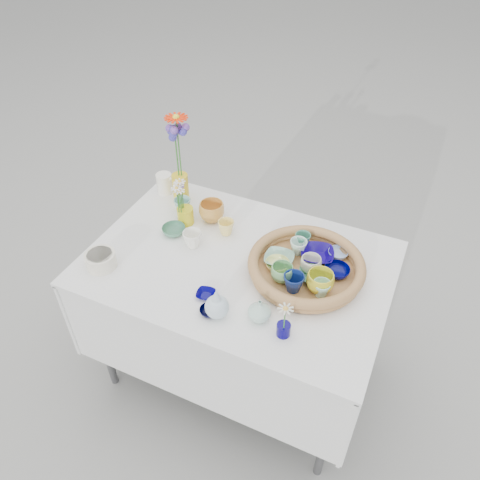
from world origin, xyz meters
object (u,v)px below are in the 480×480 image
at_px(bud_vase_seafoam, 260,310).
at_px(tall_vase_yellow, 181,188).
at_px(display_table, 238,367).
at_px(wicker_tray, 306,267).

xyz_separation_m(bud_vase_seafoam, tall_vase_yellow, (-0.64, 0.53, 0.03)).
height_order(display_table, tall_vase_yellow, tall_vase_yellow).
distance_m(display_table, bud_vase_seafoam, 0.87).
bearing_deg(display_table, tall_vase_yellow, 146.99).
distance_m(bud_vase_seafoam, tall_vase_yellow, 0.83).
relative_size(display_table, wicker_tray, 2.66).
bearing_deg(tall_vase_yellow, wicker_tray, -18.03).
height_order(display_table, bud_vase_seafoam, bud_vase_seafoam).
bearing_deg(display_table, bud_vase_seafoam, -50.56).
relative_size(display_table, tall_vase_yellow, 8.65).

